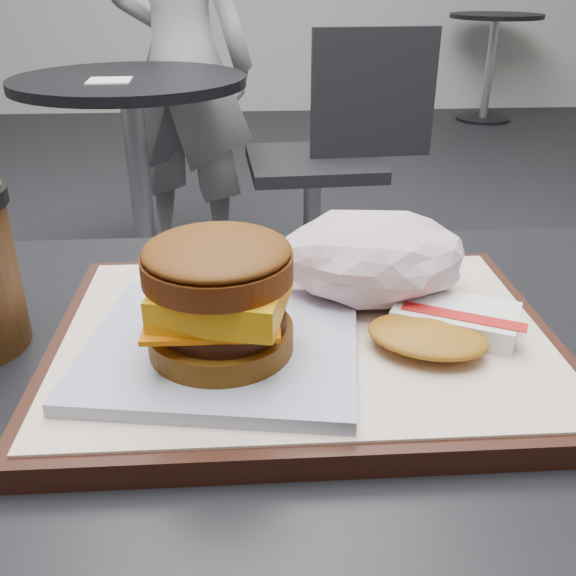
# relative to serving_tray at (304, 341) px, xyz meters

# --- Properties ---
(serving_tray) EXTENTS (0.38, 0.28, 0.02)m
(serving_tray) POSITION_rel_serving_tray_xyz_m (0.00, 0.00, 0.00)
(serving_tray) COLOR black
(serving_tray) RESTS_ON customer_table
(breakfast_sandwich) EXTENTS (0.21, 0.20, 0.09)m
(breakfast_sandwich) POSITION_rel_serving_tray_xyz_m (-0.06, -0.03, 0.05)
(breakfast_sandwich) COLOR silver
(breakfast_sandwich) RESTS_ON serving_tray
(hash_brown) EXTENTS (0.13, 0.12, 0.02)m
(hash_brown) POSITION_rel_serving_tray_xyz_m (0.10, -0.02, 0.02)
(hash_brown) COLOR white
(hash_brown) RESTS_ON serving_tray
(crumpled_wrapper) EXTENTS (0.15, 0.12, 0.07)m
(crumpled_wrapper) POSITION_rel_serving_tray_xyz_m (0.06, 0.06, 0.04)
(crumpled_wrapper) COLOR silver
(crumpled_wrapper) RESTS_ON serving_tray
(neighbor_table) EXTENTS (0.70, 0.70, 0.75)m
(neighbor_table) POSITION_rel_serving_tray_xyz_m (-0.39, 1.60, -0.23)
(neighbor_table) COLOR black
(neighbor_table) RESTS_ON ground
(napkin) EXTENTS (0.13, 0.13, 0.00)m
(napkin) POSITION_rel_serving_tray_xyz_m (-0.43, 1.50, -0.03)
(napkin) COLOR white
(napkin) RESTS_ON neighbor_table
(neighbor_chair) EXTENTS (0.61, 0.45, 0.88)m
(neighbor_chair) POSITION_rel_serving_tray_xyz_m (0.24, 1.66, -0.27)
(neighbor_chair) COLOR #9B9BA0
(neighbor_chair) RESTS_ON ground
(patron) EXTENTS (0.62, 0.52, 1.47)m
(patron) POSITION_rel_serving_tray_xyz_m (-0.27, 2.03, -0.05)
(patron) COLOR #BCBCC1
(patron) RESTS_ON ground
(bg_table_far) EXTENTS (0.66, 0.66, 0.75)m
(bg_table_far) POSITION_rel_serving_tray_xyz_m (1.76, 4.45, -0.22)
(bg_table_far) COLOR black
(bg_table_far) RESTS_ON ground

